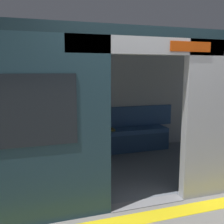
# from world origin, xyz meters

# --- Properties ---
(ground_plane) EXTENTS (60.00, 60.00, 0.00)m
(ground_plane) POSITION_xyz_m (0.00, 0.00, 0.00)
(ground_plane) COLOR gray
(platform_edge_strip) EXTENTS (8.00, 0.24, 0.01)m
(platform_edge_strip) POSITION_xyz_m (0.00, 0.30, 0.00)
(platform_edge_strip) COLOR yellow
(platform_edge_strip) RESTS_ON ground_plane
(train_car) EXTENTS (6.40, 2.68, 2.21)m
(train_car) POSITION_xyz_m (0.07, -1.18, 1.47)
(train_car) COLOR #ADAFB5
(train_car) RESTS_ON ground_plane
(bench_seat) EXTENTS (2.97, 0.44, 0.47)m
(bench_seat) POSITION_xyz_m (0.00, -2.16, 0.36)
(bench_seat) COLOR #38609E
(bench_seat) RESTS_ON ground_plane
(person_seated) EXTENTS (0.55, 0.70, 1.20)m
(person_seated) POSITION_xyz_m (0.16, -2.11, 0.69)
(person_seated) COLOR pink
(person_seated) RESTS_ON ground_plane
(handbag) EXTENTS (0.26, 0.15, 0.17)m
(handbag) POSITION_xyz_m (0.58, -2.19, 0.56)
(handbag) COLOR maroon
(handbag) RESTS_ON bench_seat
(book) EXTENTS (0.17, 0.23, 0.03)m
(book) POSITION_xyz_m (-0.23, -2.22, 0.48)
(book) COLOR gold
(book) RESTS_ON bench_seat
(grab_pole_door) EXTENTS (0.04, 0.04, 2.07)m
(grab_pole_door) POSITION_xyz_m (0.45, -0.44, 1.04)
(grab_pole_door) COLOR silver
(grab_pole_door) RESTS_ON ground_plane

